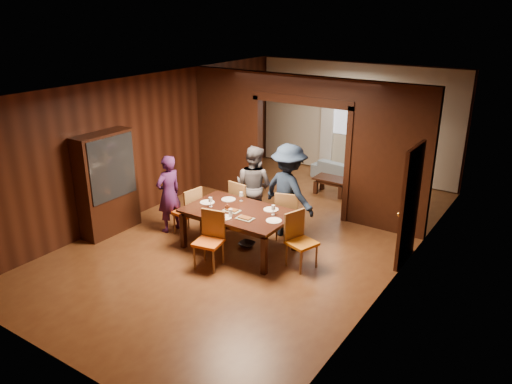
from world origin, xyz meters
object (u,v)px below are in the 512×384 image
Objects in this scene: person_navy at (289,192)px; sofa at (346,172)px; chair_left at (187,211)px; chair_far_l at (244,203)px; chair_far_r at (288,214)px; hutch at (107,184)px; chair_near at (208,241)px; person_purple at (169,194)px; person_grey at (254,186)px; dining_table at (239,230)px; coffee_table at (331,186)px; chair_right at (302,241)px.

sofa is (-0.38, 3.60, -0.67)m from person_navy.
chair_far_l is at bearing 150.48° from chair_left.
sofa is 4.78m from chair_left.
chair_left is at bearing 10.47° from chair_far_r.
chair_left is 1.61m from hutch.
chair_far_r and chair_near have the same top height.
person_purple is 1.68m from person_grey.
person_purple reaches higher than chair_left.
dining_table is 0.83m from chair_near.
person_grey is at bearing 89.23° from chair_near.
chair_far_l is at bearing -104.64° from coffee_table.
chair_left is (-1.21, -0.03, 0.10)m from dining_table.
chair_far_r is at bearing 60.65° from dining_table.
chair_near is (1.56, -0.72, -0.29)m from person_purple.
dining_table is (-0.47, -0.97, -0.54)m from person_navy.
sofa is 0.90× the size of dining_table.
chair_far_l is at bearing 39.51° from hutch.
coffee_table is 0.82× the size of chair_near.
sofa is at bearing 63.77° from hutch.
dining_table is at bearing 110.10° from chair_right.
chair_right is 1.99m from chair_far_l.
chair_near is at bearing 89.79° from person_navy.
hutch is (-3.02, -1.75, 0.08)m from person_navy.
hutch reaches higher than coffee_table.
chair_left and chair_near have the same top height.
person_purple is at bearing 77.39° from sofa.
dining_table is (0.38, -1.05, -0.45)m from person_grey.
coffee_table is (0.56, 2.47, -0.63)m from person_grey.
sofa is at bearing 77.64° from chair_near.
dining_table is (-0.09, -4.57, 0.13)m from sofa.
chair_far_l is 1.00× the size of chair_far_r.
chair_far_r is 1.82m from chair_near.
dining_table is 2.41× the size of coffee_table.
chair_far_r is at bearing 123.22° from person_purple.
person_navy is 1.21m from dining_table.
chair_near is at bearing -93.10° from dining_table.
sofa is 3.73m from chair_far_l.
coffee_table is 2.73m from chair_far_l.
hutch reaches higher than dining_table.
person_navy is 1.08m from chair_far_l.
hutch is at bearing 46.45° from chair_far_l.
chair_far_l is (-1.79, 0.87, 0.00)m from chair_right.
chair_left is at bearing 29.46° from hutch.
sofa is 4.70m from chair_right.
chair_far_r is (2.11, 1.00, -0.29)m from person_purple.
hutch reaches higher than chair_far_l.
hutch is (-0.94, -0.68, 0.23)m from person_purple.
sofa is 1.79× the size of chair_far_r.
hutch is at bearing 168.11° from chair_near.
chair_left and chair_far_r have the same top height.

